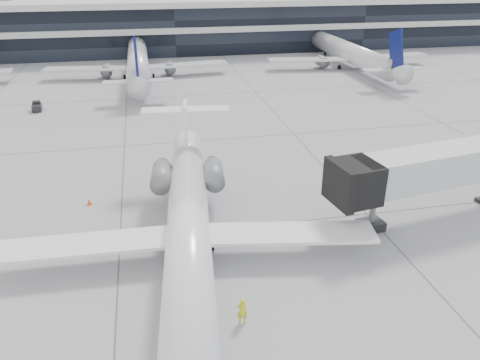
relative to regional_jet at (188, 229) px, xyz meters
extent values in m
plane|color=gray|center=(5.11, 3.66, -2.59)|extent=(220.00, 220.00, 0.00)
cube|color=black|center=(5.11, 85.66, 2.41)|extent=(170.00, 22.00, 10.00)
cylinder|color=white|center=(-0.09, -0.95, -0.08)|extent=(5.52, 26.30, 2.94)
cone|color=white|center=(1.38, 13.79, 0.25)|extent=(3.13, 3.75, 2.79)
cube|color=white|center=(-7.03, 0.84, -0.84)|extent=(12.06, 3.19, 0.24)
cube|color=white|center=(7.06, -0.57, -0.84)|extent=(12.29, 4.81, 0.24)
cylinder|color=slate|center=(-1.38, 8.16, 0.36)|extent=(1.99, 3.85, 1.63)
cylinder|color=slate|center=(2.96, 7.72, 0.36)|extent=(1.99, 3.85, 1.63)
cube|color=white|center=(1.31, 13.14, 2.53)|extent=(0.58, 2.85, 4.90)
cube|color=white|center=(1.35, 13.58, 4.28)|extent=(7.98, 2.51, 0.17)
cylinder|color=black|center=(-1.50, 1.38, -2.24)|extent=(0.33, 0.72, 0.70)
cylinder|color=black|center=(1.75, 1.06, -2.24)|extent=(0.33, 0.72, 0.70)
cube|color=#ABAEB0|center=(20.05, 2.31, 1.97)|extent=(15.11, 5.25, 2.75)
cube|color=black|center=(12.52, 1.11, 1.86)|extent=(3.25, 3.78, 2.97)
cylinder|color=slate|center=(14.30, 1.39, -1.10)|extent=(0.47, 0.47, 2.97)
cube|color=black|center=(14.30, 1.39, -2.21)|extent=(2.12, 1.76, 0.74)
imported|color=yellow|center=(2.34, -6.70, -1.74)|extent=(0.62, 0.42, 1.69)
cone|color=#F05A0C|center=(-7.60, 10.05, -2.29)|extent=(0.38, 0.38, 0.58)
cube|color=#F05A0C|center=(-7.60, 10.05, -2.57)|extent=(0.48, 0.48, 0.03)
cube|color=black|center=(-16.98, 39.89, -2.08)|extent=(1.39, 2.13, 0.83)
cube|color=black|center=(-17.02, 40.35, -1.53)|extent=(1.09, 0.92, 0.46)
cylinder|color=black|center=(-17.55, 40.58, -2.38)|extent=(0.20, 0.42, 0.41)
cylinder|color=black|center=(-16.54, 40.67, -2.38)|extent=(0.20, 0.42, 0.41)
cylinder|color=black|center=(-17.41, 39.11, -2.38)|extent=(0.20, 0.42, 0.41)
cylinder|color=black|center=(-16.40, 39.21, -2.38)|extent=(0.20, 0.42, 0.41)
camera|label=1|loc=(-2.04, -27.32, 16.64)|focal=35.00mm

